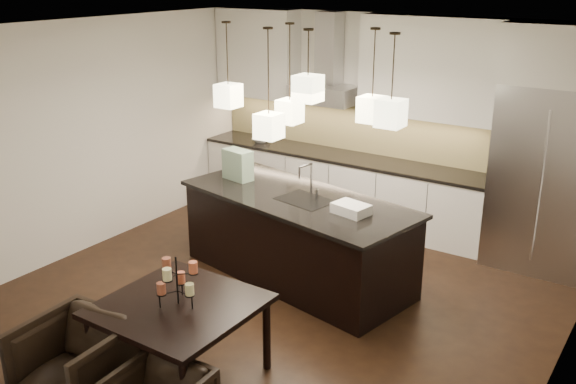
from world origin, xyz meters
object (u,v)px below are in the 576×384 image
Objects in this scene: island_body at (297,239)px; dining_table at (181,341)px; refrigerator at (548,179)px; armchair_left at (77,365)px.

dining_table is at bearing -73.32° from island_body.
refrigerator is at bearing 63.64° from dining_table.
dining_table is at bearing -116.55° from refrigerator.
island_body is 2.17m from dining_table.
refrigerator reaches higher than dining_table.
refrigerator is at bearing 59.44° from armchair_left.
island_body is at bearing -140.39° from refrigerator.
dining_table is 0.85m from armchair_left.
island_body reaches higher than dining_table.
refrigerator is 2.93m from island_body.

